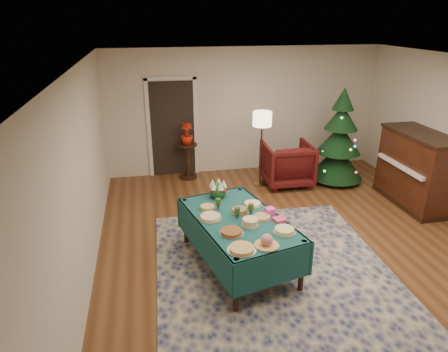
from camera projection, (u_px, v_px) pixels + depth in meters
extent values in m
plane|color=#593319|center=(300.00, 249.00, 6.05)|extent=(7.00, 7.00, 0.00)
plane|color=white|center=(315.00, 66.00, 5.04)|extent=(7.00, 7.00, 0.00)
plane|color=beige|center=(245.00, 111.00, 8.72)|extent=(6.00, 0.00, 6.00)
plane|color=beige|center=(82.00, 182.00, 5.00)|extent=(0.00, 7.00, 7.00)
cube|color=black|center=(173.00, 129.00, 8.54)|extent=(0.92, 0.02, 2.04)
cube|color=silver|center=(149.00, 129.00, 8.43)|extent=(0.08, 0.04, 2.14)
cube|color=silver|center=(196.00, 127.00, 8.61)|extent=(0.08, 0.04, 2.14)
cube|color=silver|center=(170.00, 78.00, 8.13)|extent=(1.08, 0.04, 0.08)
cube|color=navy|center=(280.00, 285.00, 5.24)|extent=(3.36, 4.32, 0.02)
cylinder|color=black|center=(236.00, 286.00, 4.64)|extent=(0.07, 0.07, 0.74)
cylinder|color=black|center=(186.00, 222.00, 6.08)|extent=(0.07, 0.07, 0.74)
cylinder|color=black|center=(302.00, 266.00, 5.00)|extent=(0.07, 0.07, 0.74)
cylinder|color=black|center=(240.00, 210.00, 6.44)|extent=(0.07, 0.07, 0.74)
cube|color=#123E42|center=(238.00, 220.00, 5.41)|extent=(1.50, 2.08, 0.04)
cube|color=#123E42|center=(212.00, 206.00, 6.27)|extent=(1.09, 0.29, 0.46)
cube|color=#123E42|center=(274.00, 269.00, 4.71)|extent=(1.09, 0.29, 0.46)
cube|color=#123E42|center=(271.00, 225.00, 5.70)|extent=(0.48, 1.86, 0.46)
cube|color=#123E42|center=(202.00, 242.00, 5.28)|extent=(0.48, 1.86, 0.46)
cylinder|color=silver|center=(242.00, 250.00, 4.67)|extent=(0.35, 0.35, 0.01)
cylinder|color=tan|center=(242.00, 248.00, 4.66)|extent=(0.29, 0.29, 0.03)
cylinder|color=silver|center=(266.00, 246.00, 4.75)|extent=(0.30, 0.30, 0.01)
sphere|color=#CC727A|center=(267.00, 240.00, 4.72)|extent=(0.15, 0.15, 0.15)
cylinder|color=silver|center=(284.00, 232.00, 5.05)|extent=(0.29, 0.29, 0.01)
cylinder|color=#D8D172|center=(284.00, 230.00, 5.03)|extent=(0.25, 0.25, 0.05)
cylinder|color=silver|center=(231.00, 233.00, 5.02)|extent=(0.31, 0.31, 0.01)
cylinder|color=brown|center=(231.00, 231.00, 5.01)|extent=(0.27, 0.27, 0.04)
cylinder|color=silver|center=(250.00, 225.00, 5.21)|extent=(0.25, 0.25, 0.01)
cylinder|color=tan|center=(250.00, 222.00, 5.19)|extent=(0.21, 0.21, 0.09)
cylinder|color=silver|center=(262.00, 218.00, 5.40)|extent=(0.27, 0.27, 0.01)
cylinder|color=#B2844C|center=(262.00, 217.00, 5.39)|extent=(0.23, 0.23, 0.03)
cylinder|color=silver|center=(211.00, 218.00, 5.39)|extent=(0.32, 0.32, 0.01)
cylinder|color=#D8BF7F|center=(210.00, 217.00, 5.38)|extent=(0.27, 0.27, 0.04)
cylinder|color=silver|center=(239.00, 213.00, 5.54)|extent=(0.24, 0.24, 0.01)
cylinder|color=maroon|center=(239.00, 211.00, 5.53)|extent=(0.20, 0.20, 0.06)
cylinder|color=silver|center=(253.00, 205.00, 5.77)|extent=(0.27, 0.27, 0.01)
cylinder|color=#F2EACC|center=(253.00, 204.00, 5.77)|extent=(0.23, 0.23, 0.03)
cylinder|color=silver|center=(208.00, 208.00, 5.68)|extent=(0.24, 0.24, 0.01)
cylinder|color=tan|center=(208.00, 207.00, 5.67)|extent=(0.20, 0.20, 0.03)
cone|color=#2D471E|center=(218.00, 207.00, 5.62)|extent=(0.07, 0.07, 0.09)
cylinder|color=#2D471E|center=(218.00, 202.00, 5.59)|extent=(0.08, 0.08, 0.09)
cone|color=#2D471E|center=(251.00, 213.00, 5.46)|extent=(0.07, 0.07, 0.09)
cylinder|color=#2D471E|center=(251.00, 207.00, 5.43)|extent=(0.08, 0.08, 0.09)
cone|color=#2D471E|center=(237.00, 216.00, 5.36)|extent=(0.07, 0.07, 0.09)
cylinder|color=#2D471E|center=(237.00, 211.00, 5.33)|extent=(0.08, 0.08, 0.09)
cube|color=#EC4166|center=(279.00, 220.00, 5.33)|extent=(0.18, 0.18, 0.04)
cube|color=#F945BB|center=(270.00, 211.00, 5.49)|extent=(0.14, 0.14, 0.10)
sphere|color=#1E4C1E|center=(218.00, 191.00, 6.00)|extent=(0.26, 0.26, 0.26)
cone|color=white|center=(224.00, 183.00, 5.97)|extent=(0.10, 0.10, 0.12)
cone|color=white|center=(219.00, 182.00, 6.03)|extent=(0.10, 0.10, 0.12)
cone|color=white|center=(212.00, 183.00, 5.99)|extent=(0.10, 0.10, 0.12)
cone|color=white|center=(214.00, 186.00, 5.89)|extent=(0.10, 0.10, 0.12)
cone|color=white|center=(221.00, 186.00, 5.88)|extent=(0.10, 0.10, 0.12)
sphere|color=#B20C0F|center=(223.00, 187.00, 6.05)|extent=(0.07, 0.07, 0.07)
sphere|color=#B20C0F|center=(213.00, 187.00, 6.05)|extent=(0.07, 0.07, 0.07)
sphere|color=#B20C0F|center=(213.00, 191.00, 5.91)|extent=(0.07, 0.07, 0.07)
sphere|color=#B20C0F|center=(223.00, 191.00, 5.91)|extent=(0.07, 0.07, 0.07)
imported|color=#4A0F10|center=(287.00, 162.00, 8.21)|extent=(0.97, 0.92, 0.98)
cylinder|color=#A57F3F|center=(260.00, 184.00, 8.34)|extent=(0.26, 0.26, 0.03)
cylinder|color=black|center=(261.00, 153.00, 8.08)|extent=(0.04, 0.04, 1.41)
cylinder|color=#FFEABF|center=(262.00, 119.00, 7.81)|extent=(0.38, 0.38, 0.28)
cylinder|color=black|center=(188.00, 177.00, 8.71)|extent=(0.38, 0.38, 0.04)
cylinder|color=black|center=(188.00, 161.00, 8.57)|extent=(0.09, 0.09, 0.71)
cylinder|color=black|center=(187.00, 145.00, 8.43)|extent=(0.43, 0.43, 0.03)
imported|color=#B7200D|center=(187.00, 138.00, 8.38)|extent=(0.25, 0.45, 0.25)
cylinder|color=black|center=(335.00, 177.00, 8.51)|extent=(0.12, 0.12, 0.16)
cone|color=black|center=(337.00, 161.00, 8.37)|extent=(1.21, 1.21, 0.69)
cone|color=black|center=(339.00, 139.00, 8.19)|extent=(0.99, 0.99, 0.59)
cone|color=black|center=(342.00, 117.00, 8.02)|extent=(0.75, 0.75, 0.50)
cone|color=black|center=(344.00, 99.00, 7.88)|extent=(0.49, 0.49, 0.45)
cube|color=black|center=(411.00, 201.00, 7.53)|extent=(0.68, 1.56, 0.09)
cube|color=black|center=(417.00, 169.00, 7.29)|extent=(0.66, 1.53, 1.27)
cube|color=black|center=(424.00, 135.00, 7.04)|extent=(0.70, 1.58, 0.05)
cube|color=white|center=(402.00, 166.00, 7.20)|extent=(0.13, 1.31, 0.07)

